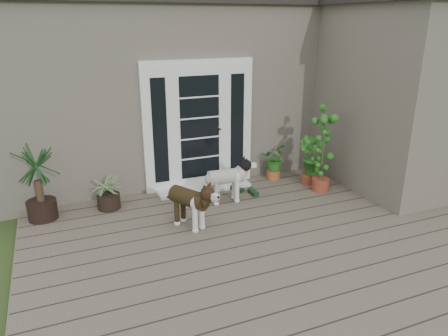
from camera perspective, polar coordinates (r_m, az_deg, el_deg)
name	(u,v)px	position (r m, az deg, el deg)	size (l,w,h in m)	color
deck	(270,244)	(5.66, 6.30, -10.22)	(6.20, 4.60, 0.12)	#6B5B4C
house_main	(175,87)	(8.97, -6.66, 10.93)	(7.40, 4.00, 3.10)	#665E54
roof_main	(172,2)	(8.88, -7.10, 21.52)	(7.60, 4.20, 0.20)	#2D2826
house_wing	(394,102)	(7.69, 22.11, 8.27)	(1.60, 2.40, 3.10)	#665E54
door_unit	(199,125)	(7.05, -3.42, 5.81)	(1.90, 0.14, 2.15)	white
door_step	(204,188)	(7.19, -2.73, -2.69)	(1.60, 0.40, 0.05)	white
brindle_dog	(189,206)	(5.81, -4.76, -5.13)	(0.33, 0.77, 0.64)	#382A14
white_dog	(226,183)	(6.59, 0.23, -2.12)	(0.32, 0.75, 0.62)	white
spider_plant	(108,190)	(6.60, -15.52, -2.84)	(0.58, 0.58, 0.61)	#8AA666
yucca	(38,182)	(6.49, -23.94, -1.81)	(0.78, 0.78, 1.13)	black
herb_a	(274,164)	(7.64, 6.76, 0.48)	(0.42, 0.42, 0.54)	#194F16
herb_b	(309,166)	(7.52, 11.51, 0.23)	(0.41, 0.41, 0.62)	#1B5919
herb_c	(328,157)	(8.19, 13.90, 1.47)	(0.37, 0.37, 0.57)	#235016
sapling	(323,147)	(7.08, 13.34, 2.85)	(0.46, 0.46, 1.55)	#245A19
clog_left	(237,189)	(7.10, 1.79, -2.83)	(0.13, 0.28, 0.08)	black
clog_right	(253,192)	(6.98, 4.00, -3.28)	(0.13, 0.28, 0.08)	black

